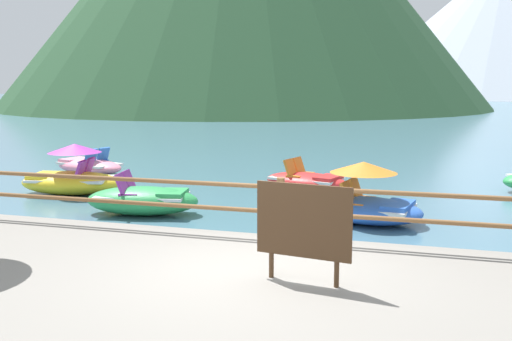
% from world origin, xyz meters
% --- Properties ---
extents(ground_plane, '(200.00, 200.00, 0.00)m').
position_xyz_m(ground_plane, '(0.00, 40.00, 0.00)').
color(ground_plane, '#477084').
extents(dock_railing, '(23.92, 0.12, 0.95)m').
position_xyz_m(dock_railing, '(0.00, 1.55, 0.99)').
color(dock_railing, brown).
rests_on(dock_railing, promenade_dock).
extents(sign_board, '(1.17, 0.22, 1.19)m').
position_xyz_m(sign_board, '(0.71, -0.22, 1.13)').
color(sign_board, silver).
rests_on(sign_board, promenade_dock).
extents(pedal_boat_2, '(2.71, 1.86, 0.82)m').
position_xyz_m(pedal_boat_2, '(-7.76, 8.65, 0.25)').
color(pedal_boat_2, pink).
rests_on(pedal_boat_2, ground).
extents(pedal_boat_3, '(2.72, 1.80, 1.26)m').
position_xyz_m(pedal_boat_3, '(-6.38, 5.66, 0.42)').
color(pedal_boat_3, yellow).
rests_on(pedal_boat_3, ground).
extents(pedal_boat_4, '(2.54, 1.53, 0.91)m').
position_xyz_m(pedal_boat_4, '(-3.60, 4.09, 0.31)').
color(pedal_boat_4, green).
rests_on(pedal_boat_4, ground).
extents(pedal_boat_5, '(2.51, 1.76, 0.82)m').
position_xyz_m(pedal_boat_5, '(-0.83, 7.77, 0.25)').
color(pedal_boat_5, red).
rests_on(pedal_boat_5, ground).
extents(pedal_boat_6, '(2.40, 1.77, 1.21)m').
position_xyz_m(pedal_boat_6, '(1.01, 4.69, 0.42)').
color(pedal_boat_6, blue).
rests_on(pedal_boat_6, ground).
extents(distant_peak, '(64.97, 64.97, 27.65)m').
position_xyz_m(distant_peak, '(16.41, 119.62, 13.82)').
color(distant_peak, '#A8B2C1').
rests_on(distant_peak, ground).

